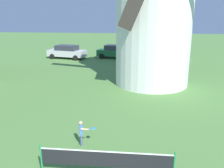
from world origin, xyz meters
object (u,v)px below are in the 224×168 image
at_px(tennis_net, 106,159).
at_px(parked_car_silver, 67,52).
at_px(player_far, 82,131).
at_px(parked_car_cream, 169,53).
at_px(parked_car_green, 115,51).

bearing_deg(tennis_net, parked_car_silver, 109.05).
bearing_deg(player_far, parked_car_cream, 73.24).
bearing_deg(player_far, parked_car_green, 91.07).
relative_size(player_far, parked_car_silver, 0.23).
bearing_deg(parked_car_silver, tennis_net, -70.95).
relative_size(parked_car_silver, parked_car_green, 1.07).
relative_size(player_far, parked_car_green, 0.24).
distance_m(player_far, parked_car_green, 19.95).
xyz_separation_m(parked_car_silver, parked_car_green, (5.66, 0.81, -0.00)).
bearing_deg(parked_car_silver, player_far, -72.50).
bearing_deg(player_far, tennis_net, -57.51).
bearing_deg(parked_car_green, tennis_net, -85.76).
distance_m(tennis_net, player_far, 2.33).
height_order(tennis_net, player_far, tennis_net).
height_order(parked_car_green, parked_car_cream, same).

